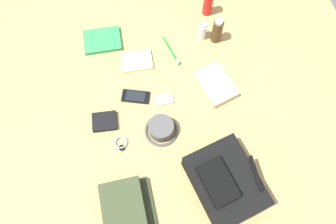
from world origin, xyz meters
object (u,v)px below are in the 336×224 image
object	(u,v)px
wristwatch	(121,143)
toothbrush	(172,52)
media_player	(165,99)
notepad	(137,61)
cell_phone	(136,97)
folded_towel	(216,84)
wallet	(105,122)
cologne_bottle	(217,31)
toothpaste_tube	(202,31)
toiletry_pouch	(126,213)
backpack	(225,182)
bucket_hat	(161,129)
sunscreen_spray	(208,2)
paperback_novel	(102,41)

from	to	relation	value
wristwatch	toothbrush	bearing A→B (deg)	141.24
media_player	notepad	distance (m)	0.25
cell_phone	media_player	distance (m)	0.14
toothbrush	wristwatch	bearing A→B (deg)	-38.76
wristwatch	folded_towel	distance (m)	0.53
media_player	notepad	size ratio (longest dim) A/B	0.56
toothbrush	wallet	size ratio (longest dim) A/B	1.63
cell_phone	wristwatch	distance (m)	0.24
cologne_bottle	toothbrush	bearing A→B (deg)	-82.59
toothbrush	toothpaste_tube	bearing A→B (deg)	109.66
toiletry_pouch	cell_phone	world-z (taller)	toiletry_pouch
backpack	wristwatch	size ratio (longest dim) A/B	5.18
notepad	media_player	bearing A→B (deg)	25.16
bucket_hat	cell_phone	bearing A→B (deg)	-156.50
sunscreen_spray	wallet	distance (m)	0.80
cell_phone	notepad	bearing A→B (deg)	167.31
paperback_novel	wristwatch	size ratio (longest dim) A/B	2.71
toothpaste_tube	paperback_novel	world-z (taller)	toothpaste_tube
paperback_novel	cell_phone	world-z (taller)	paperback_novel
sunscreen_spray	media_player	world-z (taller)	sunscreen_spray
paperback_novel	notepad	xyz separation A→B (m)	(0.16, 0.15, -0.00)
wristwatch	folded_towel	bearing A→B (deg)	110.60
sunscreen_spray	paperback_novel	distance (m)	0.57
toothbrush	media_player	bearing A→B (deg)	-20.08
media_player	toothbrush	world-z (taller)	toothbrush
backpack	media_player	distance (m)	0.47
media_player	toothpaste_tube	bearing A→B (deg)	139.77
paperback_novel	wallet	world-z (taller)	wallet
wallet	toothpaste_tube	bearing A→B (deg)	128.11
bucket_hat	wristwatch	size ratio (longest dim) A/B	2.17
sunscreen_spray	cell_phone	xyz separation A→B (m)	(0.40, -0.46, -0.07)
toothbrush	wallet	bearing A→B (deg)	-52.66
bucket_hat	cologne_bottle	world-z (taller)	cologne_bottle
notepad	toiletry_pouch	bearing A→B (deg)	-10.69
folded_towel	backpack	bearing A→B (deg)	-11.89
backpack	folded_towel	distance (m)	0.48
wristwatch	sunscreen_spray	bearing A→B (deg)	137.35
toiletry_pouch	cologne_bottle	distance (m)	0.96
toothbrush	folded_towel	xyz separation A→B (m)	(0.23, 0.16, 0.01)
sunscreen_spray	notepad	bearing A→B (deg)	-62.70
bucket_hat	media_player	bearing A→B (deg)	160.93
toothbrush	sunscreen_spray	bearing A→B (deg)	130.75
toiletry_pouch	folded_towel	size ratio (longest dim) A/B	1.34
toothpaste_tube	folded_towel	distance (m)	0.29
backpack	wallet	bearing A→B (deg)	-131.22
backpack	paperback_novel	distance (m)	0.92
sunscreen_spray	toothpaste_tube	xyz separation A→B (m)	(0.14, -0.07, -0.03)
backpack	paperback_novel	xyz separation A→B (m)	(-0.83, -0.40, -0.05)
bucket_hat	toothpaste_tube	distance (m)	0.55
toothbrush	toiletry_pouch	bearing A→B (deg)	-26.60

